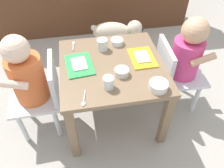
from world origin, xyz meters
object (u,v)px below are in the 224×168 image
seated_child_left (30,78)px  dog (117,32)px  cereal_bowl_left_side (158,86)px  water_cup_right (108,83)px  food_tray_right (142,57)px  seated_child_right (185,56)px  water_cup_left (102,45)px  spoon_by_right_tray (84,100)px  dining_table (112,74)px  veggie_bowl_far (122,72)px  food_tray_left (79,65)px  cereal_bowl_right_side (117,42)px  spoon_by_left_tray (73,45)px

seated_child_left → dog: 0.96m
seated_child_left → cereal_bowl_left_side: (0.64, -0.22, 0.05)m
water_cup_right → food_tray_right: bearing=40.8°
food_tray_right → cereal_bowl_left_side: cereal_bowl_left_side is taller
seated_child_left → dog: (0.62, 0.71, -0.21)m
seated_child_right → water_cup_left: seated_child_right is taller
spoon_by_right_tray → dog: bearing=70.0°
dining_table → veggie_bowl_far: 0.14m
food_tray_left → cereal_bowl_right_side: (0.25, 0.17, 0.01)m
dining_table → seated_child_left: 0.46m
seated_child_left → cereal_bowl_left_side: 0.68m
dining_table → cereal_bowl_right_side: 0.22m
dining_table → spoon_by_left_tray: 0.31m
spoon_by_right_tray → spoon_by_left_tray: bearing=93.1°
veggie_bowl_far → spoon_by_right_tray: 0.26m
food_tray_right → water_cup_left: size_ratio=2.84×
seated_child_right → water_cup_right: size_ratio=10.15×
dog → cereal_bowl_right_side: (-0.10, -0.51, 0.25)m
food_tray_right → seated_child_left: bearing=-177.1°
seated_child_left → veggie_bowl_far: seated_child_left is taller
water_cup_right → cereal_bowl_right_side: (0.11, 0.37, -0.01)m
dining_table → veggie_bowl_far: bearing=-69.3°
water_cup_left → water_cup_right: water_cup_left is taller
spoon_by_left_tray → water_cup_right: bearing=-68.9°
veggie_bowl_far → dining_table: bearing=110.7°
food_tray_right → water_cup_left: water_cup_left is taller
seated_child_right → veggie_bowl_far: size_ratio=8.61×
spoon_by_right_tray → water_cup_right: bearing=26.8°
dog → water_cup_left: (-0.20, -0.55, 0.26)m
seated_child_right → cereal_bowl_right_side: (-0.39, 0.16, 0.04)m
seated_child_right → veggie_bowl_far: seated_child_right is taller
dining_table → cereal_bowl_right_side: size_ratio=7.38×
seated_child_right → cereal_bowl_left_side: size_ratio=6.92×
veggie_bowl_far → water_cup_right: bearing=-135.5°
dog → water_cup_right: 0.93m
cereal_bowl_left_side → food_tray_right: bearing=92.4°
water_cup_right → spoon_by_right_tray: water_cup_right is taller
food_tray_right → food_tray_left: bearing=180.0°
food_tray_left → spoon_by_right_tray: (0.00, -0.26, -0.00)m
dining_table → food_tray_left: size_ratio=2.67×
spoon_by_left_tray → seated_child_right: bearing=-16.2°
veggie_bowl_far → dog: bearing=80.7°
seated_child_left → food_tray_right: bearing=2.9°
dining_table → seated_child_left: bearing=-178.9°
dining_table → spoon_by_right_tray: spoon_by_right_tray is taller
spoon_by_right_tray → food_tray_left: bearing=90.8°
water_cup_left → spoon_by_left_tray: water_cup_left is taller
spoon_by_left_tray → veggie_bowl_far: bearing=-53.0°
seated_child_left → dog: bearing=48.8°
food_tray_left → food_tray_right: same height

